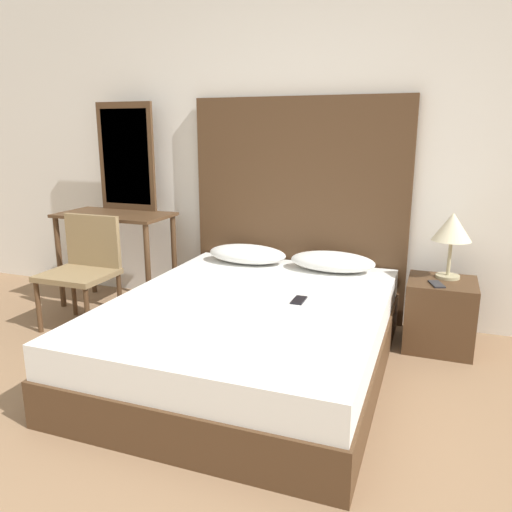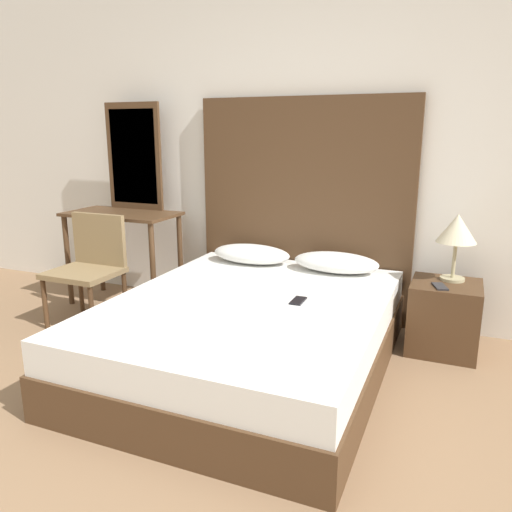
# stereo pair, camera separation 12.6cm
# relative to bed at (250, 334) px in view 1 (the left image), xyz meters

# --- Properties ---
(wall_back) EXTENTS (10.00, 0.06, 2.70)m
(wall_back) POSITION_rel_bed_xyz_m (0.11, 1.12, 1.13)
(wall_back) COLOR white
(wall_back) RESTS_ON ground_plane
(bed) EXTENTS (1.62, 2.05, 0.45)m
(bed) POSITION_rel_bed_xyz_m (0.00, 0.00, 0.00)
(bed) COLOR #4C331E
(bed) RESTS_ON ground_plane
(headboard) EXTENTS (1.70, 0.05, 1.70)m
(headboard) POSITION_rel_bed_xyz_m (0.00, 1.05, 0.63)
(headboard) COLOR #4C331E
(headboard) RESTS_ON ground_plane
(pillow_left) EXTENTS (0.62, 0.33, 0.14)m
(pillow_left) POSITION_rel_bed_xyz_m (-0.34, 0.81, 0.30)
(pillow_left) COLOR white
(pillow_left) RESTS_ON bed
(pillow_right) EXTENTS (0.62, 0.33, 0.14)m
(pillow_right) POSITION_rel_bed_xyz_m (0.34, 0.81, 0.30)
(pillow_right) COLOR white
(pillow_right) RESTS_ON bed
(phone_on_bed) EXTENTS (0.07, 0.15, 0.01)m
(phone_on_bed) POSITION_rel_bed_xyz_m (0.29, 0.08, 0.23)
(phone_on_bed) COLOR black
(phone_on_bed) RESTS_ON bed
(nightstand) EXTENTS (0.44, 0.43, 0.48)m
(nightstand) POSITION_rel_bed_xyz_m (1.10, 0.73, 0.02)
(nightstand) COLOR #4C331E
(nightstand) RESTS_ON ground_plane
(table_lamp) EXTENTS (0.26, 0.26, 0.45)m
(table_lamp) POSITION_rel_bed_xyz_m (1.13, 0.81, 0.59)
(table_lamp) COLOR tan
(table_lamp) RESTS_ON nightstand
(phone_on_nightstand) EXTENTS (0.11, 0.16, 0.01)m
(phone_on_nightstand) POSITION_rel_bed_xyz_m (1.06, 0.62, 0.26)
(phone_on_nightstand) COLOR #232328
(phone_on_nightstand) RESTS_ON nightstand
(vanity_desk) EXTENTS (0.93, 0.49, 0.79)m
(vanity_desk) POSITION_rel_bed_xyz_m (-1.46, 0.70, 0.42)
(vanity_desk) COLOR #4C331E
(vanity_desk) RESTS_ON ground_plane
(vanity_mirror) EXTENTS (0.53, 0.03, 0.89)m
(vanity_mirror) POSITION_rel_bed_xyz_m (-1.46, 0.92, 1.01)
(vanity_mirror) COLOR #4C331E
(vanity_mirror) RESTS_ON vanity_desk
(chair) EXTENTS (0.50, 0.44, 0.83)m
(chair) POSITION_rel_bed_xyz_m (-1.44, 0.26, 0.25)
(chair) COLOR olive
(chair) RESTS_ON ground_plane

